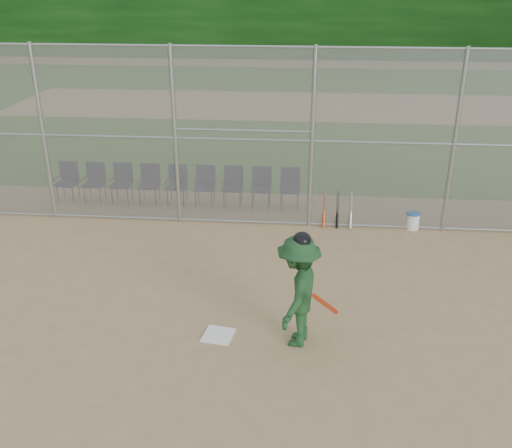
# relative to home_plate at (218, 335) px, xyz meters

# --- Properties ---
(ground) EXTENTS (100.00, 100.00, 0.00)m
(ground) POSITION_rel_home_plate_xyz_m (0.43, -0.52, -0.01)
(ground) COLOR tan
(ground) RESTS_ON ground
(grass_strip) EXTENTS (100.00, 100.00, 0.00)m
(grass_strip) POSITION_rel_home_plate_xyz_m (0.43, 17.48, -0.00)
(grass_strip) COLOR #2D5C1B
(grass_strip) RESTS_ON ground
(dirt_patch_far) EXTENTS (24.00, 24.00, 0.00)m
(dirt_patch_far) POSITION_rel_home_plate_xyz_m (0.43, 17.48, -0.00)
(dirt_patch_far) COLOR tan
(dirt_patch_far) RESTS_ON ground
(backstop_fence) EXTENTS (16.09, 0.09, 4.00)m
(backstop_fence) POSITION_rel_home_plate_xyz_m (0.43, 4.48, 2.06)
(backstop_fence) COLOR gray
(backstop_fence) RESTS_ON ground
(home_plate) EXTENTS (0.53, 0.53, 0.02)m
(home_plate) POSITION_rel_home_plate_xyz_m (0.00, 0.00, 0.00)
(home_plate) COLOR white
(home_plate) RESTS_ON ground
(batter_at_plate) EXTENTS (1.09, 1.34, 1.89)m
(batter_at_plate) POSITION_rel_home_plate_xyz_m (1.25, -0.05, 0.90)
(batter_at_plate) COLOR #1B4521
(batter_at_plate) RESTS_ON ground
(water_cooler) EXTENTS (0.31, 0.31, 0.39)m
(water_cooler) POSITION_rel_home_plate_xyz_m (3.77, 4.53, 0.19)
(water_cooler) COLOR white
(water_cooler) RESTS_ON ground
(spare_bats) EXTENTS (0.66, 0.37, 0.83)m
(spare_bats) POSITION_rel_home_plate_xyz_m (2.07, 4.52, 0.40)
(spare_bats) COLOR #D84C14
(spare_bats) RESTS_ON ground
(chair_0) EXTENTS (0.54, 0.52, 0.96)m
(chair_0) POSITION_rel_home_plate_xyz_m (-4.67, 5.58, 0.47)
(chair_0) COLOR black
(chair_0) RESTS_ON ground
(chair_1) EXTENTS (0.54, 0.52, 0.96)m
(chair_1) POSITION_rel_home_plate_xyz_m (-3.97, 5.58, 0.47)
(chair_1) COLOR black
(chair_1) RESTS_ON ground
(chair_2) EXTENTS (0.54, 0.52, 0.96)m
(chair_2) POSITION_rel_home_plate_xyz_m (-3.27, 5.58, 0.47)
(chair_2) COLOR black
(chair_2) RESTS_ON ground
(chair_3) EXTENTS (0.54, 0.52, 0.96)m
(chair_3) POSITION_rel_home_plate_xyz_m (-2.56, 5.58, 0.47)
(chair_3) COLOR black
(chair_3) RESTS_ON ground
(chair_4) EXTENTS (0.54, 0.52, 0.96)m
(chair_4) POSITION_rel_home_plate_xyz_m (-1.86, 5.58, 0.47)
(chair_4) COLOR black
(chair_4) RESTS_ON ground
(chair_5) EXTENTS (0.54, 0.52, 0.96)m
(chair_5) POSITION_rel_home_plate_xyz_m (-1.16, 5.58, 0.47)
(chair_5) COLOR black
(chair_5) RESTS_ON ground
(chair_6) EXTENTS (0.54, 0.52, 0.96)m
(chair_6) POSITION_rel_home_plate_xyz_m (-0.45, 5.58, 0.47)
(chair_6) COLOR black
(chair_6) RESTS_ON ground
(chair_7) EXTENTS (0.54, 0.52, 0.96)m
(chair_7) POSITION_rel_home_plate_xyz_m (0.25, 5.58, 0.47)
(chair_7) COLOR black
(chair_7) RESTS_ON ground
(chair_8) EXTENTS (0.54, 0.52, 0.96)m
(chair_8) POSITION_rel_home_plate_xyz_m (0.96, 5.58, 0.47)
(chair_8) COLOR black
(chair_8) RESTS_ON ground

